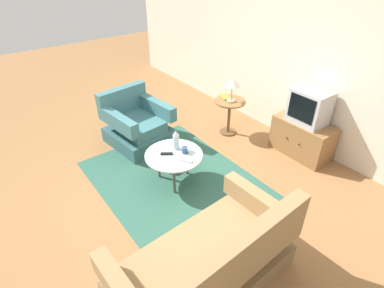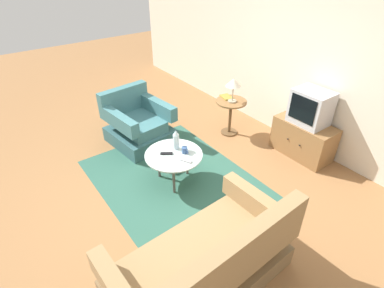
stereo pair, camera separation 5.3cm
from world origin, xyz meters
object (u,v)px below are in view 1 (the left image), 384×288
at_px(couch, 207,265).
at_px(tv_stand, 302,138).
at_px(television, 310,107).
at_px(table_lamp, 232,83).
at_px(tv_remote_silver, 186,161).
at_px(armchair, 137,125).
at_px(coffee_table, 174,157).
at_px(vase, 176,140).
at_px(mug, 185,150).
at_px(side_table, 229,110).
at_px(book, 225,97).
at_px(tv_remote_dark, 167,154).

height_order(couch, tv_stand, couch).
height_order(television, table_lamp, television).
xyz_separation_m(table_lamp, tv_remote_silver, (0.71, -1.43, -0.46)).
bearing_deg(couch, armchair, 72.31).
height_order(armchair, couch, couch).
distance_m(couch, coffee_table, 1.59).
bearing_deg(coffee_table, armchair, 175.24).
relative_size(armchair, television, 1.99).
distance_m(vase, tv_remote_silver, 0.34).
xyz_separation_m(couch, tv_remote_silver, (-1.23, 0.67, 0.16)).
xyz_separation_m(coffee_table, mug, (0.06, 0.14, 0.08)).
height_order(side_table, book, book).
bearing_deg(book, tv_remote_dark, -56.49).
distance_m(coffee_table, television, 2.10).
bearing_deg(armchair, vase, 83.47).
bearing_deg(television, book, -160.44).
height_order(side_table, mug, side_table).
height_order(television, mug, television).
distance_m(couch, mug, 1.60).
bearing_deg(television, tv_remote_dark, -108.44).
bearing_deg(side_table, coffee_table, -70.94).
xyz_separation_m(side_table, tv_remote_dark, (0.46, -1.56, 0.02)).
xyz_separation_m(coffee_table, side_table, (-0.51, 1.48, 0.03)).
xyz_separation_m(coffee_table, vase, (-0.09, 0.10, 0.18)).
bearing_deg(tv_remote_dark, couch, 105.90).
xyz_separation_m(side_table, vase, (0.42, -1.38, 0.15)).
distance_m(mug, tv_remote_dark, 0.24).
xyz_separation_m(armchair, side_table, (0.71, 1.38, 0.14)).
bearing_deg(couch, tv_remote_silver, 58.88).
bearing_deg(tv_remote_dark, television, -162.34).
bearing_deg(tv_remote_silver, television, 52.01).
distance_m(armchair, book, 1.55).
bearing_deg(vase, tv_remote_dark, -79.31).
bearing_deg(side_table, vase, -72.90).
height_order(coffee_table, television, television).
distance_m(side_table, book, 0.23).
bearing_deg(mug, vase, -167.37).
height_order(armchair, vase, armchair).
bearing_deg(coffee_table, vase, 130.35).
xyz_separation_m(mug, tv_remote_dark, (-0.12, -0.21, -0.03)).
xyz_separation_m(tv_stand, television, (0.00, 0.01, 0.53)).
bearing_deg(book, table_lamp, 3.01).
bearing_deg(book, armchair, -99.38).
bearing_deg(coffee_table, side_table, 109.06).
height_order(coffee_table, tv_remote_silver, tv_remote_silver).
xyz_separation_m(television, vase, (-0.71, -1.86, -0.22)).
bearing_deg(vase, book, 112.15).
xyz_separation_m(couch, tv_stand, (-0.83, 2.58, -0.02)).
bearing_deg(couch, side_table, 40.54).
bearing_deg(armchair, tv_stand, 128.41).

